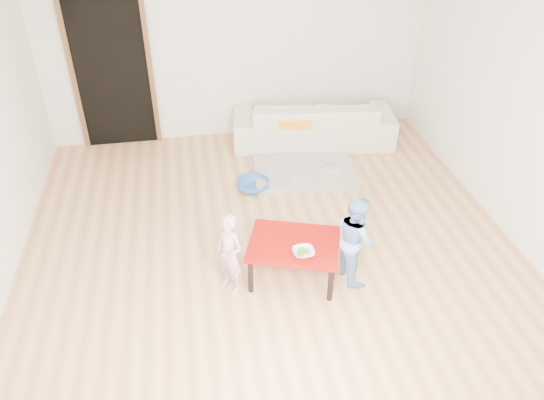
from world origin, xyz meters
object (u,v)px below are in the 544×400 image
object	(u,v)px
sofa	(313,121)
bowl	(304,252)
child_blue	(355,239)
child_pink	(229,254)
red_table	(294,260)
basin	(253,185)

from	to	relation	value
sofa	bowl	xyz separation A→B (m)	(-0.77, -2.80, 0.12)
bowl	child_blue	xyz separation A→B (m)	(0.51, 0.10, 0.01)
child_pink	child_blue	world-z (taller)	child_blue
sofa	child_blue	xyz separation A→B (m)	(-0.26, -2.70, 0.13)
red_table	child_blue	world-z (taller)	child_blue
bowl	basin	bearing A→B (deg)	96.90
child_blue	sofa	bearing A→B (deg)	-12.67
child_blue	basin	xyz separation A→B (m)	(-0.72, 1.64, -0.38)
child_blue	basin	bearing A→B (deg)	16.55
sofa	basin	size ratio (longest dim) A/B	5.46
bowl	sofa	bearing A→B (deg)	74.63
child_pink	child_blue	xyz separation A→B (m)	(1.16, -0.02, 0.03)
child_blue	basin	distance (m)	1.83
bowl	red_table	bearing A→B (deg)	105.19
sofa	child_pink	distance (m)	3.04
child_blue	red_table	bearing A→B (deg)	74.89
child_pink	basin	world-z (taller)	child_pink
bowl	basin	world-z (taller)	bowl
bowl	child_pink	distance (m)	0.66
sofa	child_pink	world-z (taller)	child_pink
child_pink	child_blue	distance (m)	1.16
sofa	child_pink	size ratio (longest dim) A/B	2.60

